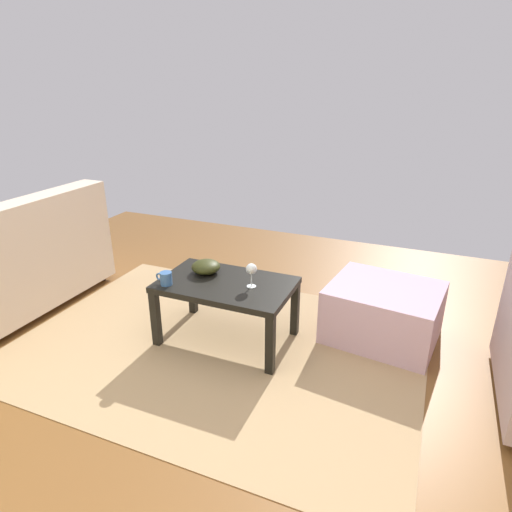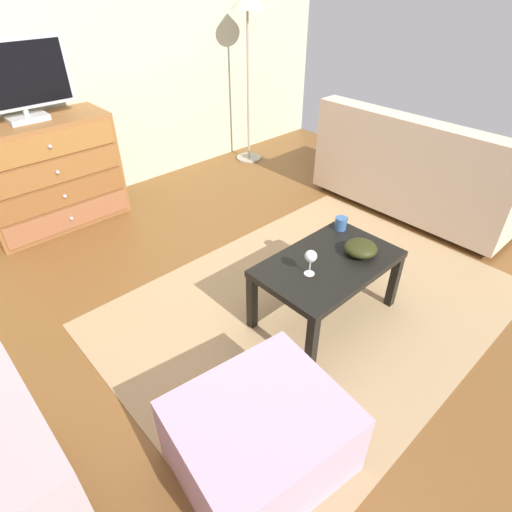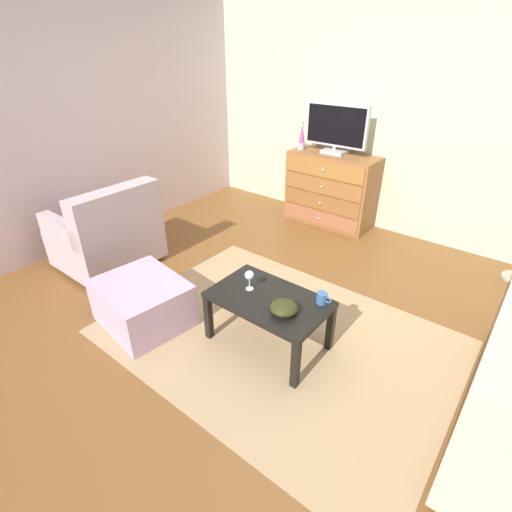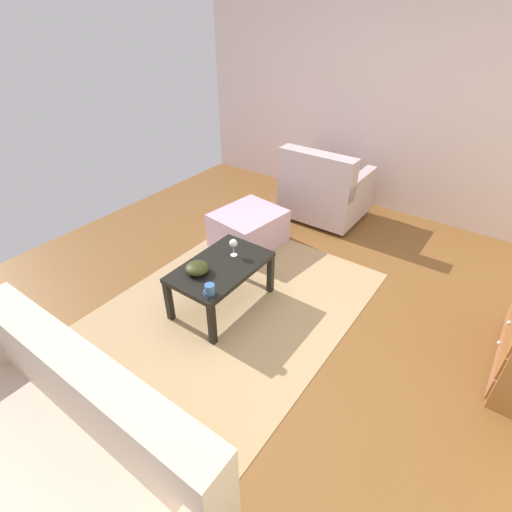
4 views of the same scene
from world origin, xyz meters
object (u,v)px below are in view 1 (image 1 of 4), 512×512
mug (166,278)px  bowl_decorative (206,267)px  wine_glass (252,270)px  coffee_table (226,290)px  ottoman (383,312)px

mug → bowl_decorative: (-0.15, -0.26, 0.00)m
wine_glass → bowl_decorative: size_ratio=0.81×
coffee_table → bowl_decorative: size_ratio=4.44×
wine_glass → ottoman: size_ratio=0.22×
mug → wine_glass: bearing=-160.7°
coffee_table → ottoman: size_ratio=1.23×
wine_glass → mug: bearing=19.3°
wine_glass → mug: size_ratio=1.38×
wine_glass → ottoman: (-0.78, -0.43, -0.35)m
coffee_table → ottoman: 1.07m
wine_glass → ottoman: wine_glass is taller
mug → coffee_table: bearing=-152.0°
bowl_decorative → ottoman: bowl_decorative is taller
bowl_decorative → ottoman: bearing=-163.1°
mug → bowl_decorative: bearing=-119.4°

